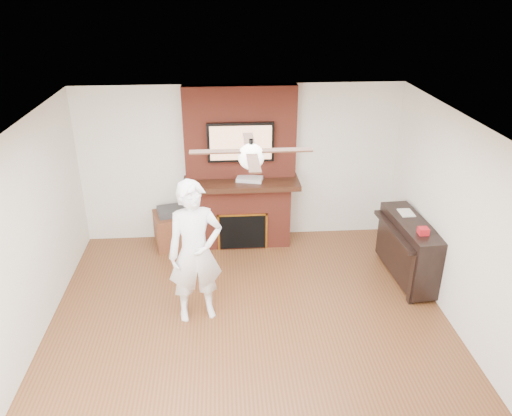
{
  "coord_description": "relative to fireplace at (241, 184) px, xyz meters",
  "views": [
    {
      "loc": [
        -0.29,
        -4.66,
        3.94
      ],
      "look_at": [
        0.11,
        0.9,
        1.34
      ],
      "focal_mm": 35.0,
      "sensor_mm": 36.0,
      "label": 1
    }
  ],
  "objects": [
    {
      "name": "fireplace",
      "position": [
        0.0,
        0.0,
        0.0
      ],
      "size": [
        1.78,
        0.64,
        2.5
      ],
      "color": "maroon",
      "rests_on": "ground"
    },
    {
      "name": "ceiling_fan",
      "position": [
        -0.0,
        -2.55,
        1.34
      ],
      "size": [
        1.21,
        1.21,
        0.31
      ],
      "color": "black",
      "rests_on": "room_shell"
    },
    {
      "name": "tv",
      "position": [
        0.0,
        -0.05,
        0.68
      ],
      "size": [
        1.0,
        0.08,
        0.6
      ],
      "color": "black",
      "rests_on": "fireplace"
    },
    {
      "name": "person",
      "position": [
        -0.64,
        -1.96,
        -0.08
      ],
      "size": [
        0.75,
        0.58,
        1.83
      ],
      "primitive_type": "imported",
      "rotation": [
        0.0,
        0.0,
        0.21
      ],
      "color": "white",
      "rests_on": "ground"
    },
    {
      "name": "side_table",
      "position": [
        -1.1,
        -0.07,
        -0.7
      ],
      "size": [
        0.67,
        0.67,
        0.64
      ],
      "rotation": [
        0.0,
        0.0,
        0.24
      ],
      "color": "#552A18",
      "rests_on": "ground"
    },
    {
      "name": "candle_cream",
      "position": [
        0.1,
        -0.21,
        -0.95
      ],
      "size": [
        0.08,
        0.08,
        0.1
      ],
      "primitive_type": "cylinder",
      "color": "beige",
      "rests_on": "ground"
    },
    {
      "name": "cable_box",
      "position": [
        0.13,
        -0.1,
        0.11
      ],
      "size": [
        0.43,
        0.31,
        0.06
      ],
      "primitive_type": "cube",
      "rotation": [
        0.0,
        0.0,
        -0.24
      ],
      "color": "silver",
      "rests_on": "fireplace"
    },
    {
      "name": "candle_orange",
      "position": [
        -0.19,
        -0.19,
        -0.93
      ],
      "size": [
        0.07,
        0.07,
        0.14
      ],
      "primitive_type": "cylinder",
      "color": "#D65519",
      "rests_on": "ground"
    },
    {
      "name": "room_shell",
      "position": [
        0.0,
        -2.55,
        0.25
      ],
      "size": [
        5.36,
        5.86,
        2.86
      ],
      "color": "#58321A",
      "rests_on": "ground"
    },
    {
      "name": "piano",
      "position": [
        2.28,
        -1.28,
        -0.52
      ],
      "size": [
        0.59,
        1.38,
        0.98
      ],
      "rotation": [
        0.0,
        0.0,
        0.06
      ],
      "color": "black",
      "rests_on": "ground"
    },
    {
      "name": "candle_green",
      "position": [
        -0.11,
        -0.19,
        -0.95
      ],
      "size": [
        0.07,
        0.07,
        0.08
      ],
      "primitive_type": "cylinder",
      "color": "#518133",
      "rests_on": "ground"
    },
    {
      "name": "candle_blue",
      "position": [
        0.17,
        -0.25,
        -0.96
      ],
      "size": [
        0.05,
        0.05,
        0.07
      ],
      "primitive_type": "cylinder",
      "color": "#335299",
      "rests_on": "ground"
    }
  ]
}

